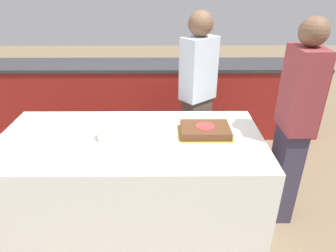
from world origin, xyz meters
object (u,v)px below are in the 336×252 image
(cake, at_px, (205,130))
(person_cutting_cake, at_px, (198,92))
(person_seated_right, at_px, (294,125))
(plate_stack, at_px, (110,133))

(cake, distance_m, person_cutting_cake, 0.66)
(person_cutting_cake, height_order, person_seated_right, person_seated_right)
(plate_stack, relative_size, person_seated_right, 0.12)
(plate_stack, bearing_deg, person_seated_right, 0.61)
(cake, relative_size, plate_stack, 2.22)
(cake, height_order, person_cutting_cake, person_cutting_cake)
(plate_stack, height_order, person_cutting_cake, person_cutting_cake)
(plate_stack, distance_m, person_cutting_cake, 1.04)
(plate_stack, bearing_deg, person_cutting_cake, 44.80)
(plate_stack, xyz_separation_m, person_seated_right, (1.40, 0.01, 0.06))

